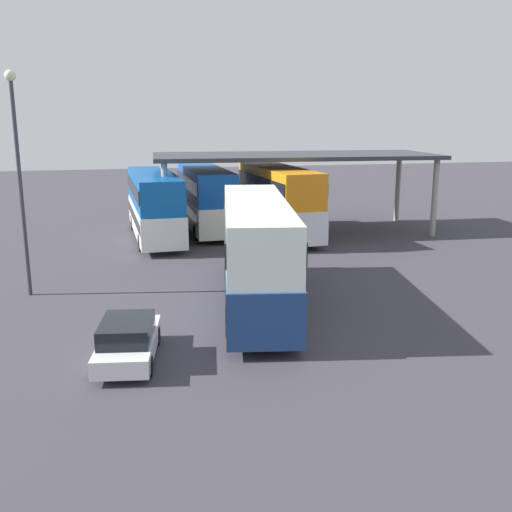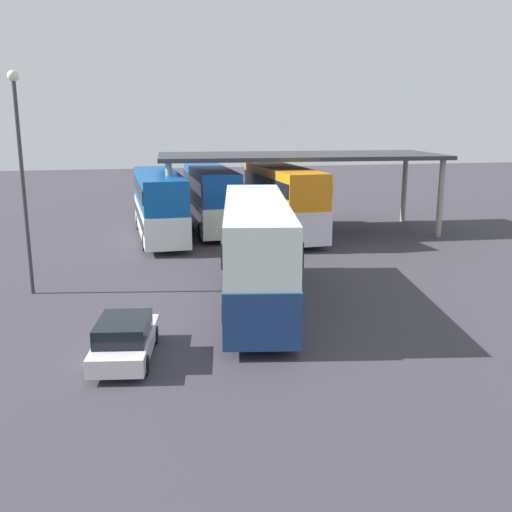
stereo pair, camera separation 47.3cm
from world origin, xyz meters
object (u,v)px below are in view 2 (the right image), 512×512
at_px(parked_hatchback, 125,339).
at_px(double_decker_far_right, 283,199).
at_px(lamppost_tall, 21,160).
at_px(double_decker_near_canopy, 159,203).
at_px(double_decker_main, 256,249).
at_px(double_decker_mid_row, 211,196).

bearing_deg(parked_hatchback, double_decker_far_right, -19.41).
height_order(parked_hatchback, lamppost_tall, lamppost_tall).
bearing_deg(double_decker_far_right, double_decker_near_canopy, 80.82).
bearing_deg(double_decker_main, double_decker_mid_row, 8.67).
distance_m(double_decker_mid_row, lamppost_tall, 16.16).
relative_size(double_decker_main, parked_hatchback, 2.83).
bearing_deg(double_decker_mid_row, double_decker_near_canopy, 119.27).
xyz_separation_m(parked_hatchback, lamppost_tall, (-3.93, 8.00, 4.95)).
distance_m(double_decker_main, double_decker_far_right, 14.11).
distance_m(double_decker_main, double_decker_mid_row, 16.17).
height_order(double_decker_main, lamppost_tall, lamppost_tall).
xyz_separation_m(parked_hatchback, double_decker_mid_row, (5.43, 20.73, 1.59)).
distance_m(parked_hatchback, double_decker_near_canopy, 18.89).
bearing_deg(parked_hatchback, double_decker_mid_row, -5.84).
height_order(double_decker_near_canopy, lamppost_tall, lamppost_tall).
distance_m(double_decker_far_right, lamppost_tall, 17.11).
relative_size(double_decker_mid_row, lamppost_tall, 1.12).
bearing_deg(parked_hatchback, lamppost_tall, 35.02).
bearing_deg(double_decker_main, parked_hatchback, 141.73).
bearing_deg(double_decker_near_canopy, double_decker_far_right, -98.16).
height_order(double_decker_far_right, lamppost_tall, lamppost_tall).
xyz_separation_m(double_decker_near_canopy, lamppost_tall, (-5.92, -10.73, 3.40)).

